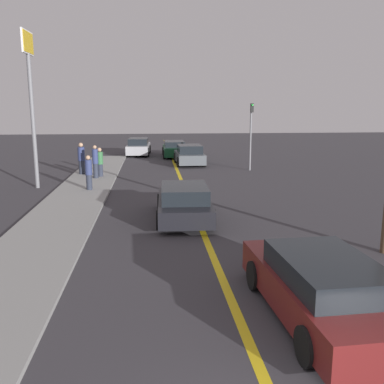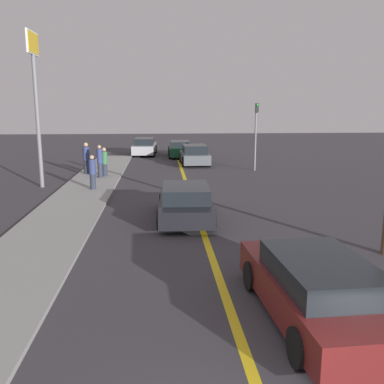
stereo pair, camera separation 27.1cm
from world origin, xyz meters
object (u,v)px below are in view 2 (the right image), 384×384
object	(u,v)px
car_near_right_lane	(317,289)
pedestrian_by_sign	(86,158)
pedestrian_near_curb	(92,172)
traffic_light	(256,130)
pedestrian_mid_group	(100,161)
car_parked_left_lot	(180,149)
roadside_sign	(35,77)
car_far_distant	(195,155)
car_oncoming_far	(145,147)
pedestrian_far_standing	(104,162)
car_ahead_center	(185,203)

from	to	relation	value
car_near_right_lane	pedestrian_by_sign	distance (m)	19.26
pedestrian_near_curb	pedestrian_by_sign	distance (m)	4.98
car_near_right_lane	traffic_light	world-z (taller)	traffic_light
car_near_right_lane	pedestrian_mid_group	distance (m)	17.51
car_near_right_lane	pedestrian_by_sign	bearing A→B (deg)	109.10
car_near_right_lane	car_parked_left_lot	size ratio (longest dim) A/B	1.09
pedestrian_near_curb	roadside_sign	world-z (taller)	roadside_sign
car_far_distant	pedestrian_mid_group	size ratio (longest dim) A/B	2.28
car_oncoming_far	pedestrian_far_standing	xyz separation A→B (m)	(-1.85, -11.53, 0.23)
pedestrian_mid_group	roadside_sign	bearing A→B (deg)	-141.71
car_ahead_center	pedestrian_by_sign	bearing A→B (deg)	118.51
roadside_sign	car_far_distant	bearing A→B (deg)	43.18
pedestrian_near_curb	pedestrian_by_sign	xyz separation A→B (m)	(-1.08, 4.86, 0.09)
car_ahead_center	car_oncoming_far	bearing A→B (deg)	97.78
car_oncoming_far	traffic_light	xyz separation A→B (m)	(7.24, -9.39, 1.87)
car_far_distant	car_near_right_lane	bearing A→B (deg)	-90.06
roadside_sign	pedestrian_near_curb	bearing A→B (deg)	-25.51
car_parked_left_lot	traffic_light	bearing A→B (deg)	-60.26
car_far_distant	pedestrian_mid_group	world-z (taller)	pedestrian_mid_group
pedestrian_by_sign	traffic_light	bearing A→B (deg)	6.58
car_near_right_lane	pedestrian_near_curb	bearing A→B (deg)	112.34
pedestrian_far_standing	car_parked_left_lot	bearing A→B (deg)	64.39
car_far_distant	pedestrian_mid_group	distance (m)	8.09
pedestrian_near_curb	pedestrian_mid_group	bearing A→B (deg)	91.84
car_parked_left_lot	pedestrian_by_sign	xyz separation A→B (m)	(-5.88, -8.90, 0.39)
pedestrian_mid_group	pedestrian_far_standing	xyz separation A→B (m)	(0.18, 0.54, -0.11)
car_parked_left_lot	car_oncoming_far	xyz separation A→B (m)	(-2.87, 1.68, 0.05)
pedestrian_near_curb	traffic_light	world-z (taller)	traffic_light
pedestrian_near_curb	pedestrian_by_sign	world-z (taller)	pedestrian_by_sign
car_near_right_lane	pedestrian_mid_group	bearing A→B (deg)	107.96
car_parked_left_lot	pedestrian_by_sign	bearing A→B (deg)	-123.22
car_parked_left_lot	car_near_right_lane	bearing A→B (deg)	-86.93
pedestrian_far_standing	pedestrian_by_sign	world-z (taller)	pedestrian_by_sign
car_parked_left_lot	roadside_sign	xyz separation A→B (m)	(-7.52, -12.46, 4.71)
pedestrian_near_curb	pedestrian_far_standing	distance (m)	3.90
car_oncoming_far	pedestrian_by_sign	size ratio (longest dim) A/B	2.55
car_oncoming_far	pedestrian_far_standing	world-z (taller)	pedestrian_far_standing
roadside_sign	pedestrian_far_standing	bearing A→B (deg)	42.95
pedestrian_near_curb	pedestrian_far_standing	bearing A→B (deg)	88.95
car_near_right_lane	pedestrian_far_standing	distance (m)	17.95
car_far_distant	roadside_sign	distance (m)	12.32
traffic_light	pedestrian_mid_group	bearing A→B (deg)	-163.89
roadside_sign	car_parked_left_lot	bearing A→B (deg)	58.89
pedestrian_by_sign	car_parked_left_lot	bearing A→B (deg)	56.55
car_parked_left_lot	car_oncoming_far	world-z (taller)	car_oncoming_far
roadside_sign	car_near_right_lane	bearing A→B (deg)	-58.26
pedestrian_far_standing	roadside_sign	world-z (taller)	roadside_sign
pedestrian_near_curb	traffic_light	size ratio (longest dim) A/B	0.39
pedestrian_mid_group	pedestrian_by_sign	size ratio (longest dim) A/B	0.99
pedestrian_by_sign	traffic_light	xyz separation A→B (m)	(10.24, 1.18, 1.53)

